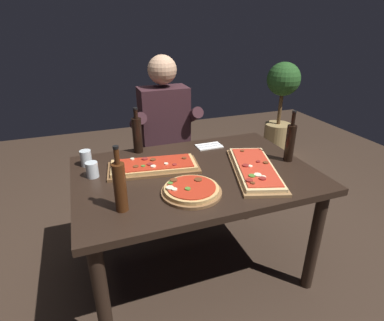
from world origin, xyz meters
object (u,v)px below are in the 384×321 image
object	(u,v)px
pizza_rectangular_left	(255,169)
vinegar_bottle_green	(137,134)
dining_table	(195,185)
pizza_round_far	(191,190)
pizza_rectangular_front	(154,166)
wine_bottle_dark	(120,186)
oil_bottle_amber	(290,142)
diner_chair	(163,155)
seated_diner	(166,132)
tumbler_far_side	(86,158)
tumbler_near_camera	(92,171)
potted_plant_corner	(281,105)

from	to	relation	value
pizza_rectangular_left	vinegar_bottle_green	size ratio (longest dim) A/B	2.10
dining_table	pizza_rectangular_left	bearing A→B (deg)	-20.94
pizza_round_far	pizza_rectangular_front	bearing A→B (deg)	108.15
pizza_rectangular_left	vinegar_bottle_green	bearing A→B (deg)	137.54
dining_table	pizza_round_far	size ratio (longest dim) A/B	4.42
dining_table	pizza_rectangular_front	distance (m)	0.28
dining_table	wine_bottle_dark	xyz separation A→B (m)	(-0.47, -0.26, 0.23)
oil_bottle_amber	vinegar_bottle_green	distance (m)	0.99
wine_bottle_dark	diner_chair	bearing A→B (deg)	66.04
pizza_rectangular_left	seated_diner	xyz separation A→B (m)	(-0.30, 0.86, -0.02)
seated_diner	dining_table	bearing A→B (deg)	-92.27
wine_bottle_dark	oil_bottle_amber	bearing A→B (deg)	10.65
wine_bottle_dark	tumbler_far_side	xyz separation A→B (m)	(-0.13, 0.57, -0.08)
pizza_rectangular_front	pizza_rectangular_left	bearing A→B (deg)	-23.72
dining_table	diner_chair	xyz separation A→B (m)	(0.03, 0.86, -0.16)
dining_table	pizza_round_far	world-z (taller)	pizza_round_far
oil_bottle_amber	tumbler_far_side	distance (m)	1.27
tumbler_far_side	seated_diner	bearing A→B (deg)	34.13
diner_chair	wine_bottle_dark	bearing A→B (deg)	-113.96
dining_table	tumbler_near_camera	world-z (taller)	tumbler_near_camera
pizza_rectangular_left	oil_bottle_amber	bearing A→B (deg)	13.69
diner_chair	potted_plant_corner	bearing A→B (deg)	22.07
pizza_round_far	vinegar_bottle_green	distance (m)	0.67
pizza_round_far	oil_bottle_amber	world-z (taller)	oil_bottle_amber
pizza_rectangular_left	pizza_rectangular_front	bearing A→B (deg)	156.28
seated_diner	vinegar_bottle_green	bearing A→B (deg)	-131.42
vinegar_bottle_green	pizza_rectangular_left	bearing A→B (deg)	-42.46
dining_table	tumbler_near_camera	distance (m)	0.61
wine_bottle_dark	oil_bottle_amber	xyz separation A→B (m)	(1.08, 0.20, -0.00)
tumbler_far_side	potted_plant_corner	world-z (taller)	potted_plant_corner
wine_bottle_dark	seated_diner	size ratio (longest dim) A/B	0.25
diner_chair	oil_bottle_amber	bearing A→B (deg)	-57.33
seated_diner	pizza_round_far	bearing A→B (deg)	-98.03
tumbler_far_side	potted_plant_corner	size ratio (longest dim) A/B	0.09
pizza_round_far	tumbler_near_camera	world-z (taller)	tumbler_near_camera
pizza_rectangular_left	pizza_round_far	size ratio (longest dim) A/B	2.04
potted_plant_corner	oil_bottle_amber	bearing A→B (deg)	-123.83
dining_table	diner_chair	bearing A→B (deg)	88.05
vinegar_bottle_green	diner_chair	xyz separation A→B (m)	(0.29, 0.44, -0.38)
pizza_rectangular_front	vinegar_bottle_green	world-z (taller)	vinegar_bottle_green
oil_bottle_amber	tumbler_near_camera	bearing A→B (deg)	170.62
tumbler_far_side	seated_diner	distance (m)	0.76
dining_table	tumbler_near_camera	xyz separation A→B (m)	(-0.57, 0.14, 0.14)
pizza_rectangular_front	seated_diner	xyz separation A→B (m)	(0.25, 0.62, -0.02)
pizza_rectangular_front	seated_diner	bearing A→B (deg)	67.91
pizza_rectangular_left	vinegar_bottle_green	world-z (taller)	vinegar_bottle_green
tumbler_far_side	seated_diner	size ratio (longest dim) A/B	0.07
tumbler_near_camera	oil_bottle_amber	bearing A→B (deg)	-9.38
dining_table	oil_bottle_amber	distance (m)	0.66
tumbler_far_side	oil_bottle_amber	bearing A→B (deg)	-16.84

